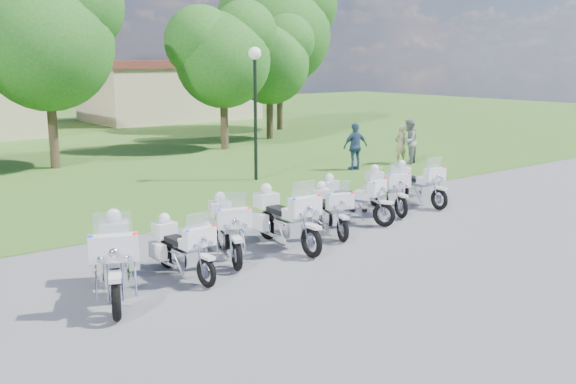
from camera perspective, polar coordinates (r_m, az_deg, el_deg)
ground at (r=15.63m, az=4.31°, el=-3.87°), size 100.00×100.00×0.00m
grass_lawn at (r=39.74m, az=-22.63°, el=4.78°), size 100.00×48.00×0.01m
motorcycle_0 at (r=11.87m, az=-15.11°, el=-5.65°), size 1.48×2.46×1.75m
motorcycle_1 at (r=12.78m, az=-9.43°, el=-4.83°), size 0.73×2.09×1.40m
motorcycle_2 at (r=13.84m, az=-5.45°, el=-3.14°), size 1.28×2.23×1.57m
motorcycle_3 at (r=14.52m, az=-0.31°, el=-2.25°), size 0.86×2.45×1.64m
motorcycle_4 at (r=15.76m, az=3.74°, el=-1.50°), size 1.16×2.02×1.42m
motorcycle_5 at (r=16.86m, az=5.72°, el=-0.56°), size 1.17×2.14×1.49m
motorcycle_6 at (r=18.20m, az=8.66°, el=0.26°), size 1.15×2.12×1.48m
motorcycle_7 at (r=19.22m, az=11.39°, el=0.77°), size 0.84×2.21×1.48m
lamp_post at (r=22.36m, az=-2.95°, el=9.78°), size 0.44×0.44×4.61m
tree_1 at (r=26.49m, az=-20.86°, el=13.24°), size 5.94×5.07×7.92m
tree_2 at (r=30.40m, az=-5.91°, el=12.37°), size 5.18×4.42×6.90m
tree_3 at (r=34.26m, az=-1.75°, el=11.96°), size 4.91×4.19×6.55m
tree_4 at (r=38.94m, az=-0.86°, el=14.69°), size 7.03×6.00×9.37m
building_east at (r=46.33m, az=-10.47°, el=8.91°), size 11.44×7.28×4.10m
bystander_a at (r=26.55m, az=9.97°, el=4.18°), size 0.62×0.45×1.58m
bystander_b at (r=26.55m, az=10.67°, el=4.42°), size 1.09×1.00×1.82m
bystander_c at (r=24.76m, az=6.01°, el=4.02°), size 1.11×0.60×1.80m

